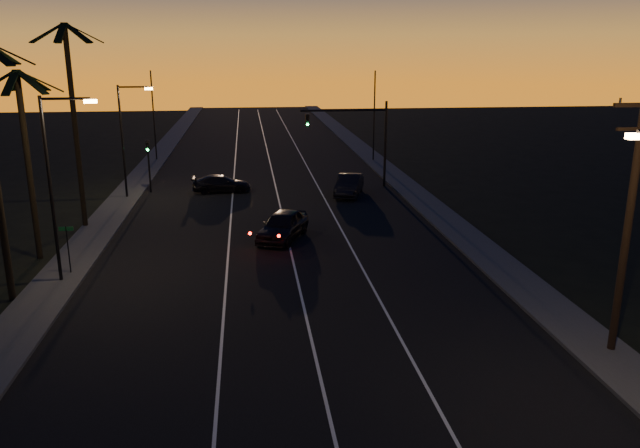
{
  "coord_description": "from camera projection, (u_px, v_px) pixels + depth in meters",
  "views": [
    {
      "loc": [
        -1.79,
        -9.87,
        11.0
      ],
      "look_at": [
        1.68,
        19.42,
        2.73
      ],
      "focal_mm": 35.0,
      "sensor_mm": 36.0,
      "label": 1
    }
  ],
  "objects": [
    {
      "name": "sidewalk_left",
      "position": [
        102.0,
        226.0,
        40.01
      ],
      "size": [
        2.4,
        170.0,
        0.16
      ],
      "primitive_type": "cube",
      "color": "#333331",
      "rests_on": "ground"
    },
    {
      "name": "signal_post",
      "position": [
        148.0,
        156.0,
        48.98
      ],
      "size": [
        0.28,
        0.37,
        4.2
      ],
      "color": "black",
      "rests_on": "ground"
    },
    {
      "name": "street_sign",
      "position": [
        68.0,
        244.0,
        31.02
      ],
      "size": [
        0.7,
        0.06,
        2.6
      ],
      "color": "black",
      "rests_on": "ground"
    },
    {
      "name": "lane_stripe_right",
      "position": [
        336.0,
        219.0,
        41.74
      ],
      "size": [
        0.12,
        160.0,
        0.01
      ],
      "primitive_type": "cube",
      "color": "silver",
      "rests_on": "road"
    },
    {
      "name": "lane_stripe_left",
      "position": [
        231.0,
        223.0,
        40.95
      ],
      "size": [
        0.12,
        160.0,
        0.01
      ],
      "primitive_type": "cube",
      "color": "silver",
      "rests_on": "road"
    },
    {
      "name": "utility_pole",
      "position": [
        629.0,
        216.0,
        22.05
      ],
      "size": [
        2.2,
        0.28,
        10.0
      ],
      "color": "black",
      "rests_on": "ground"
    },
    {
      "name": "palm_mid",
      "position": [
        26.0,
        144.0,
        32.37
      ],
      "size": [
        4.25,
        4.16,
        10.03
      ],
      "color": "black",
      "rests_on": "ground"
    },
    {
      "name": "far_pole_right",
      "position": [
        374.0,
        117.0,
        62.36
      ],
      "size": [
        0.14,
        0.14,
        9.0
      ],
      "primitive_type": "cylinder",
      "color": "black",
      "rests_on": "ground"
    },
    {
      "name": "signal_mast",
      "position": [
        357.0,
        129.0,
        50.36
      ],
      "size": [
        7.1,
        0.41,
        7.0
      ],
      "color": "black",
      "rests_on": "ground"
    },
    {
      "name": "palm_far",
      "position": [
        73.0,
        107.0,
        37.86
      ],
      "size": [
        4.25,
        4.16,
        12.53
      ],
      "color": "black",
      "rests_on": "ground"
    },
    {
      "name": "far_pole_left",
      "position": [
        154.0,
        116.0,
        62.74
      ],
      "size": [
        0.14,
        0.14,
        9.0
      ],
      "primitive_type": "cylinder",
      "color": "black",
      "rests_on": "ground"
    },
    {
      "name": "streetlight_left_far",
      "position": [
        126.0,
        132.0,
        46.37
      ],
      "size": [
        2.55,
        0.26,
        8.5
      ],
      "color": "black",
      "rests_on": "ground"
    },
    {
      "name": "road",
      "position": [
        276.0,
        221.0,
        41.29
      ],
      "size": [
        20.0,
        170.0,
        0.01
      ],
      "primitive_type": "cube",
      "color": "black",
      "rests_on": "ground"
    },
    {
      "name": "cross_car",
      "position": [
        221.0,
        184.0,
        49.66
      ],
      "size": [
        4.69,
        2.0,
        1.35
      ],
      "color": "black",
      "rests_on": "road"
    },
    {
      "name": "right_car",
      "position": [
        349.0,
        185.0,
        48.53
      ],
      "size": [
        3.11,
        5.18,
        1.61
      ],
      "color": "black",
      "rests_on": "road"
    },
    {
      "name": "streetlight_left_near",
      "position": [
        56.0,
        176.0,
        29.08
      ],
      "size": [
        2.55,
        0.26,
        9.0
      ],
      "color": "black",
      "rests_on": "ground"
    },
    {
      "name": "lead_car",
      "position": [
        283.0,
        225.0,
        37.24
      ],
      "size": [
        3.96,
        5.85,
        1.7
      ],
      "color": "black",
      "rests_on": "road"
    },
    {
      "name": "lane_stripe_mid",
      "position": [
        284.0,
        221.0,
        41.35
      ],
      "size": [
        0.12,
        160.0,
        0.01
      ],
      "primitive_type": "cube",
      "color": "silver",
      "rests_on": "road"
    },
    {
      "name": "sidewalk_right",
      "position": [
        440.0,
        215.0,
        42.54
      ],
      "size": [
        2.4,
        170.0,
        0.16
      ],
      "primitive_type": "cube",
      "color": "#333331",
      "rests_on": "ground"
    }
  ]
}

